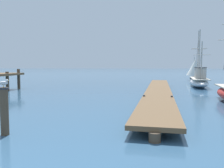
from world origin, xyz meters
name	(u,v)px	position (x,y,z in m)	size (l,w,h in m)	color
floating_dock	(159,90)	(4.61, 16.70, 0.36)	(3.81, 23.41, 0.53)	brown
fishing_boat_0	(199,80)	(9.52, 24.33, 0.69)	(2.85, 8.45, 6.30)	silver
mooring_piling	(4,110)	(-1.21, 5.30, 0.82)	(0.30, 0.30, 1.56)	#4C3D2D
perched_seagull	(3,83)	(-1.21, 5.30, 1.71)	(0.28, 0.33, 0.27)	gold
distant_sailboat	(194,70)	(11.62, 36.06, 1.66)	(2.51, 4.33, 3.67)	black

